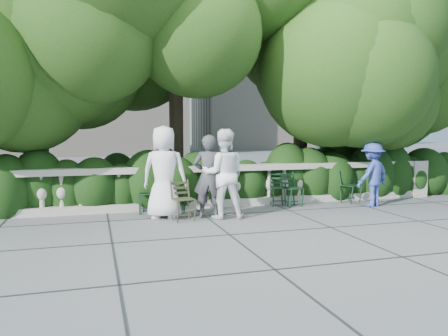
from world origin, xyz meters
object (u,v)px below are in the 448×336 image
object	(u,v)px
chair_f	(355,204)
chair_d	(280,207)
person_older_blue	(373,175)
chair_e	(296,208)
person_casual_man	(223,174)
chair_a	(149,214)
person_businessman	(164,172)
person_woman_grey	(208,177)
chair_b	(148,215)
chair_c	(176,213)
chair_weathered	(186,222)

from	to	relation	value
chair_f	chair_d	bearing A→B (deg)	154.90
person_older_blue	chair_e	bearing A→B (deg)	-29.61
chair_f	person_casual_man	distance (m)	3.85
chair_a	person_casual_man	distance (m)	1.91
chair_e	chair_f	world-z (taller)	same
chair_a	person_casual_man	world-z (taller)	person_casual_man
chair_d	person_businessman	world-z (taller)	person_businessman
chair_d	person_woman_grey	world-z (taller)	person_woman_grey
chair_b	person_older_blue	bearing A→B (deg)	6.31
person_casual_man	chair_c	bearing A→B (deg)	-34.71
chair_d	person_businessman	bearing A→B (deg)	-157.57
chair_f	person_woman_grey	size ratio (longest dim) A/B	0.48
chair_b	chair_d	bearing A→B (deg)	12.88
chair_weathered	chair_a	bearing A→B (deg)	109.09
chair_d	person_casual_man	distance (m)	2.12
person_businessman	person_older_blue	distance (m)	5.02
chair_a	person_businessman	distance (m)	1.13
chair_b	person_casual_man	world-z (taller)	person_casual_man
chair_b	chair_c	xyz separation A→B (m)	(0.63, 0.05, 0.00)
person_businessman	person_casual_man	xyz separation A→B (m)	(1.18, -0.32, -0.03)
chair_b	person_businessman	xyz separation A→B (m)	(0.29, -0.48, 0.96)
person_businessman	person_woman_grey	size ratio (longest dim) A/B	1.11
person_woman_grey	chair_f	bearing A→B (deg)	-151.01
chair_b	chair_e	xyz separation A→B (m)	(3.47, -0.13, 0.00)
chair_b	person_woman_grey	bearing A→B (deg)	-19.54
chair_b	person_casual_man	bearing A→B (deg)	-17.18
chair_a	chair_c	bearing A→B (deg)	14.39
chair_d	chair_f	distance (m)	1.97
chair_d	person_casual_man	xyz separation A→B (m)	(-1.69, -0.88, 0.93)
chair_b	chair_e	world-z (taller)	same
person_older_blue	chair_a	bearing A→B (deg)	-24.55
chair_c	person_older_blue	size ratio (longest dim) A/B	0.55
chair_weathered	person_casual_man	world-z (taller)	person_casual_man
chair_b	chair_d	xyz separation A→B (m)	(3.16, 0.08, 0.00)
chair_b	chair_d	world-z (taller)	same
chair_e	chair_f	size ratio (longest dim) A/B	1.00
chair_a	chair_c	size ratio (longest dim) A/B	1.00
chair_a	person_older_blue	distance (m)	5.35
chair_f	person_businessman	distance (m)	4.95
chair_b	person_businessman	distance (m)	1.11
chair_f	chair_b	bearing A→B (deg)	158.15
chair_c	person_businessman	distance (m)	1.15
chair_d	chair_weathered	world-z (taller)	same
chair_weathered	person_woman_grey	distance (m)	1.07
chair_b	chair_f	distance (m)	5.13
chair_a	person_woman_grey	bearing A→B (deg)	-19.40
chair_a	chair_f	xyz separation A→B (m)	(5.09, -0.11, 0.00)
chair_d	chair_weathered	xyz separation A→B (m)	(-2.53, -1.09, 0.00)
person_businessman	person_woman_grey	bearing A→B (deg)	-170.65
chair_a	chair_e	size ratio (longest dim) A/B	1.00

